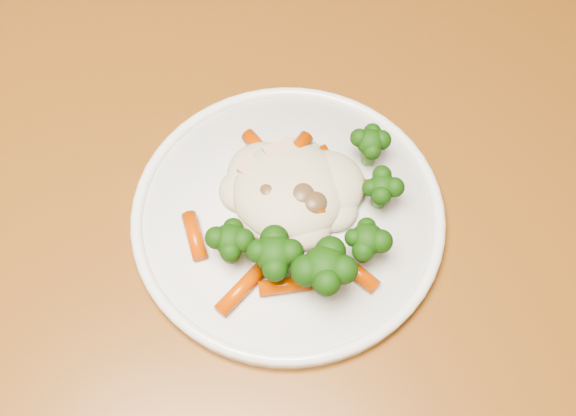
# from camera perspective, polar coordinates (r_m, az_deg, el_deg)

# --- Properties ---
(dining_table) EXTENTS (1.20, 0.87, 0.75)m
(dining_table) POSITION_cam_1_polar(r_m,az_deg,el_deg) (0.68, 4.60, -6.84)
(dining_table) COLOR brown
(dining_table) RESTS_ON ground
(plate) EXTENTS (0.25, 0.25, 0.01)m
(plate) POSITION_cam_1_polar(r_m,az_deg,el_deg) (0.59, 0.00, -0.67)
(plate) COLOR white
(plate) RESTS_ON dining_table
(meal) EXTENTS (0.18, 0.17, 0.05)m
(meal) POSITION_cam_1_polar(r_m,az_deg,el_deg) (0.56, 1.13, -0.28)
(meal) COLOR beige
(meal) RESTS_ON plate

